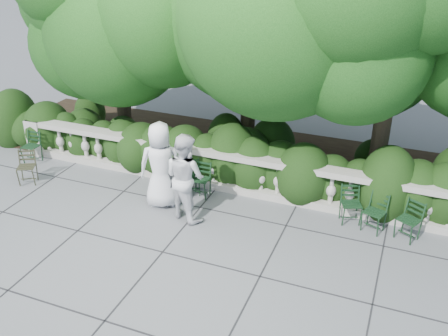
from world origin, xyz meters
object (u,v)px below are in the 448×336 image
at_px(chair_a, 30,164).
at_px(person_casual_man, 185,177).
at_px(chair_b, 192,196).
at_px(chair_f, 350,226).
at_px(person_businessman, 161,165).
at_px(chair_e, 402,241).
at_px(chair_d, 369,233).
at_px(person_woman_grey, 164,171).
at_px(chair_weathered, 28,186).
at_px(chair_c, 198,199).

distance_m(chair_a, person_casual_man, 5.12).
xyz_separation_m(chair_b, chair_f, (3.66, 0.11, 0.00)).
bearing_deg(chair_b, person_businessman, -154.51).
xyz_separation_m(chair_a, chair_f, (8.37, 0.15, 0.00)).
relative_size(chair_b, person_businessman, 0.42).
bearing_deg(person_casual_man, chair_e, -148.38).
bearing_deg(chair_d, person_businessman, -155.28).
xyz_separation_m(chair_a, person_casual_man, (4.97, -0.78, 0.97)).
height_order(chair_b, person_woman_grey, person_woman_grey).
distance_m(chair_b, chair_weathered, 4.06).
bearing_deg(chair_f, chair_a, 159.48).
relative_size(chair_e, person_casual_man, 0.43).
bearing_deg(chair_f, chair_weathered, 166.95).
xyz_separation_m(chair_f, chair_weathered, (-7.59, -1.13, 0.00)).
bearing_deg(chair_d, chair_weathered, -154.88).
bearing_deg(chair_weathered, chair_a, 100.98).
distance_m(chair_f, person_casual_man, 3.66).
xyz_separation_m(chair_e, person_casual_man, (-4.46, -0.74, 0.97)).
bearing_deg(chair_d, chair_f, 176.38).
distance_m(person_businessman, person_woman_grey, 0.16).
height_order(chair_d, chair_e, same).
height_order(chair_weathered, person_woman_grey, person_woman_grey).
bearing_deg(chair_b, chair_c, -43.61).
xyz_separation_m(chair_weathered, person_woman_grey, (3.52, 0.50, 0.84)).
xyz_separation_m(chair_b, person_casual_man, (0.26, -0.82, 0.97)).
bearing_deg(chair_e, person_businessman, -148.24).
bearing_deg(chair_b, chair_f, -23.92).
bearing_deg(chair_c, chair_d, -2.07).
bearing_deg(person_woman_grey, chair_d, -155.45).
relative_size(person_woman_grey, person_casual_man, 0.87).
xyz_separation_m(chair_a, chair_d, (8.77, -0.01, 0.00)).
relative_size(chair_d, person_woman_grey, 0.50).
distance_m(chair_c, chair_f, 3.47).
bearing_deg(chair_e, chair_c, -153.79).
relative_size(chair_c, chair_d, 1.00).
bearing_deg(chair_d, person_casual_man, -150.33).
distance_m(chair_a, chair_c, 4.91).
relative_size(chair_c, person_woman_grey, 0.50).
bearing_deg(chair_b, chair_d, -26.35).
height_order(person_businessman, person_woman_grey, person_businessman).
height_order(chair_c, person_woman_grey, person_woman_grey).
distance_m(chair_d, chair_e, 0.66).
height_order(chair_b, chair_weathered, same).
relative_size(chair_b, person_woman_grey, 0.50).
relative_size(chair_f, person_casual_man, 0.43).
bearing_deg(chair_c, person_casual_man, -87.76).
bearing_deg(person_casual_man, chair_weathered, 24.96).
relative_size(chair_f, chair_weathered, 1.00).
distance_m(chair_b, person_woman_grey, 1.07).
bearing_deg(person_casual_man, chair_a, 13.26).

